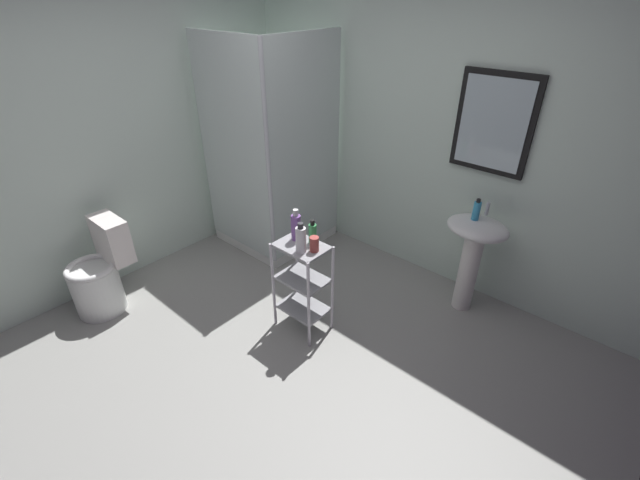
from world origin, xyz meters
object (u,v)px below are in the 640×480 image
at_px(pedestal_sink, 473,247).
at_px(storage_cart, 303,280).
at_px(body_wash_bottle_green, 313,233).
at_px(rinse_cup, 314,244).
at_px(shower_stall, 274,202).
at_px(conditioner_bottle_purple, 296,227).
at_px(hand_soap_bottle, 477,210).
at_px(lotion_bottle_white, 301,239).
at_px(toilet, 101,275).

bearing_deg(pedestal_sink, storage_cart, -128.28).
relative_size(body_wash_bottle_green, rinse_cup, 1.68).
height_order(shower_stall, body_wash_bottle_green, shower_stall).
height_order(pedestal_sink, rinse_cup, rinse_cup).
distance_m(shower_stall, conditioner_bottle_purple, 1.27).
bearing_deg(pedestal_sink, body_wash_bottle_green, -129.22).
bearing_deg(hand_soap_bottle, lotion_bottle_white, -124.11).
xyz_separation_m(conditioner_bottle_purple, rinse_cup, (0.20, -0.03, -0.05)).
xyz_separation_m(toilet, body_wash_bottle_green, (1.41, 0.97, 0.50)).
bearing_deg(hand_soap_bottle, toilet, -138.35).
xyz_separation_m(conditioner_bottle_purple, lotion_bottle_white, (0.14, -0.10, -0.00)).
height_order(shower_stall, toilet, shower_stall).
bearing_deg(pedestal_sink, conditioner_bottle_purple, -132.23).
height_order(hand_soap_bottle, rinse_cup, hand_soap_bottle).
relative_size(shower_stall, pedestal_sink, 2.47).
bearing_deg(body_wash_bottle_green, rinse_cup, -41.57).
xyz_separation_m(body_wash_bottle_green, conditioner_bottle_purple, (-0.12, -0.04, 0.02)).
bearing_deg(lotion_bottle_white, conditioner_bottle_purple, 145.02).
distance_m(conditioner_bottle_purple, rinse_cup, 0.21).
bearing_deg(hand_soap_bottle, conditioner_bottle_purple, -131.51).
bearing_deg(toilet, hand_soap_bottle, 41.65).
height_order(toilet, lotion_bottle_white, lotion_bottle_white).
bearing_deg(storage_cart, toilet, -146.96).
bearing_deg(conditioner_bottle_purple, hand_soap_bottle, 48.49).
xyz_separation_m(pedestal_sink, toilet, (-2.20, -1.94, -0.26)).
relative_size(storage_cart, conditioner_bottle_purple, 3.15).
height_order(storage_cart, body_wash_bottle_green, body_wash_bottle_green).
bearing_deg(toilet, pedestal_sink, 41.39).
height_order(shower_stall, hand_soap_bottle, shower_stall).
xyz_separation_m(shower_stall, pedestal_sink, (1.90, 0.31, 0.12)).
height_order(shower_stall, pedestal_sink, shower_stall).
bearing_deg(storage_cart, hand_soap_bottle, 52.54).
bearing_deg(shower_stall, body_wash_bottle_green, -30.56).
height_order(shower_stall, lotion_bottle_white, shower_stall).
bearing_deg(toilet, shower_stall, 79.68).
bearing_deg(body_wash_bottle_green, storage_cart, -114.25).
bearing_deg(pedestal_sink, rinse_cup, -124.38).
distance_m(pedestal_sink, body_wash_bottle_green, 1.27).
xyz_separation_m(toilet, rinse_cup, (1.49, 0.90, 0.48)).
relative_size(storage_cart, hand_soap_bottle, 4.44).
bearing_deg(body_wash_bottle_green, conditioner_bottle_purple, -162.81).
xyz_separation_m(shower_stall, body_wash_bottle_green, (1.11, -0.66, 0.36)).
distance_m(toilet, rinse_cup, 1.81).
relative_size(hand_soap_bottle, conditioner_bottle_purple, 0.71).
height_order(pedestal_sink, conditioner_bottle_purple, conditioner_bottle_purple).
bearing_deg(toilet, rinse_cup, 31.18).
height_order(pedestal_sink, body_wash_bottle_green, body_wash_bottle_green).
relative_size(pedestal_sink, body_wash_bottle_green, 4.47).
relative_size(body_wash_bottle_green, conditioner_bottle_purple, 0.77).
bearing_deg(lotion_bottle_white, shower_stall, 144.95).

